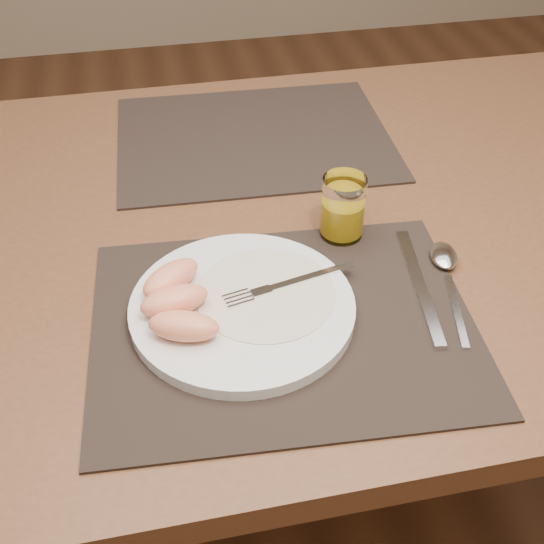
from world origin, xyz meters
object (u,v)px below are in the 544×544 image
Objects in this scene: placemat_far at (254,138)px; juice_glass at (343,210)px; plate at (242,308)px; knife at (423,295)px; placemat_near at (283,324)px; spoon at (446,263)px; fork at (279,286)px; table at (268,260)px.

juice_glass is (0.07, -0.29, 0.04)m from placemat_far.
knife is (0.22, -0.02, -0.01)m from plate.
placemat_near is 1.67× the size of plate.
juice_glass reaches higher than spoon.
placemat_far is 0.42m from spoon.
placemat_near and placemat_far have the same top height.
fork is at bearing -176.41° from spoon.
plate reaches higher than placemat_near.
juice_glass is (0.09, -0.07, 0.13)m from table.
table is 3.11× the size of placemat_near.
table is 15.79× the size of juice_glass.
spoon is at bearing 14.29° from placemat_near.
juice_glass is at bearing 113.95° from knife.
plate is at bearing -102.40° from placemat_far.
knife is at bearing 3.13° from placemat_near.
table is at bearing 83.42° from placemat_near.
spoon reaches higher than placemat_near.
knife is at bearing -72.93° from placemat_far.
spoon is (0.22, 0.01, -0.01)m from fork.
placemat_far is 0.45m from knife.
placemat_far is at bearing 107.07° from knife.
fork reaches higher than spoon.
placemat_far is (0.05, 0.44, 0.00)m from placemat_near.
placemat_near is 5.08× the size of juice_glass.
fork is at bearing -135.40° from juice_glass.
table is at bearing 126.06° from knife.
plate is 0.27m from spoon.
table is at bearing 83.21° from fork.
table is 0.24m from placemat_far.
placemat_near is 2.36× the size of spoon.
placemat_near is 1.00× the size of placemat_far.
table is 7.34× the size of spoon.
spoon is at bearing 44.28° from knife.
plate is 3.05× the size of juice_glass.
placemat_far is 0.42m from plate.
knife reaches higher than placemat_far.
spoon is 2.15× the size of juice_glass.
plate is 1.55× the size of fork.
placemat_far is at bearing 84.56° from table.
spoon reaches higher than table.
placemat_far is 2.59× the size of fork.
spoon reaches higher than knife.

